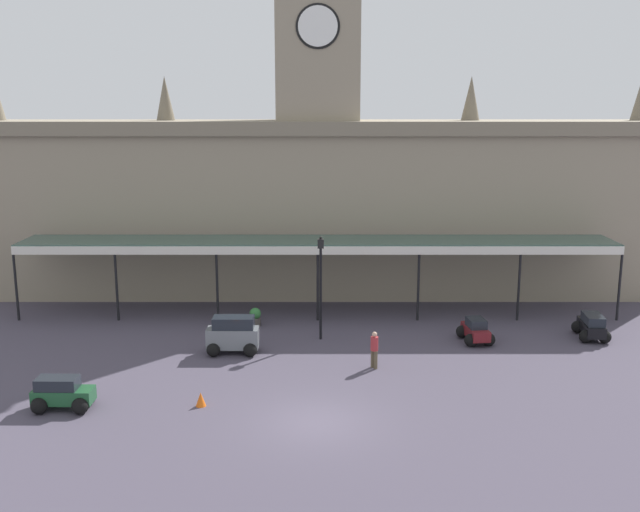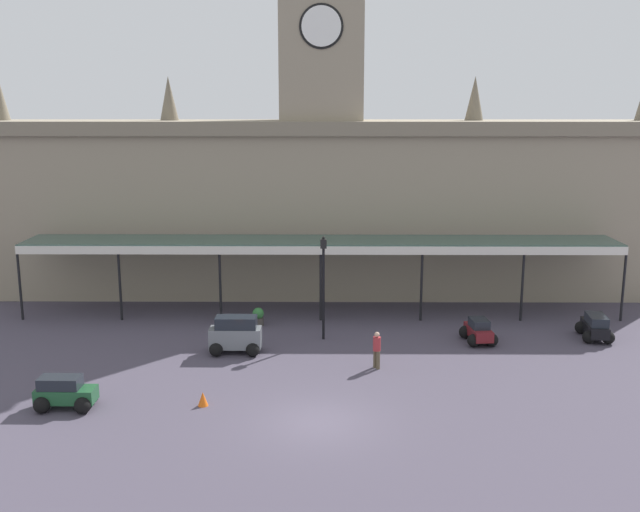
# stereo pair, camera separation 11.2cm
# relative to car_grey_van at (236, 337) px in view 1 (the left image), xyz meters

# --- Properties ---
(ground_plane) EXTENTS (140.00, 140.00, 0.00)m
(ground_plane) POSITION_rel_car_grey_van_xyz_m (3.94, -7.50, -0.81)
(ground_plane) COLOR #474150
(station_building) EXTENTS (40.60, 6.33, 19.81)m
(station_building) POSITION_rel_car_grey_van_xyz_m (3.94, 11.93, 5.27)
(station_building) COLOR gray
(station_building) RESTS_ON ground
(entrance_canopy) EXTENTS (32.42, 3.26, 4.15)m
(entrance_canopy) POSITION_rel_car_grey_van_xyz_m (3.94, 6.54, 3.19)
(entrance_canopy) COLOR #38564C
(entrance_canopy) RESTS_ON ground
(car_grey_van) EXTENTS (2.40, 1.60, 1.77)m
(car_grey_van) POSITION_rel_car_grey_van_xyz_m (0.00, 0.00, 0.00)
(car_grey_van) COLOR slate
(car_grey_van) RESTS_ON ground
(car_black_estate) EXTENTS (1.69, 2.33, 1.27)m
(car_black_estate) POSITION_rel_car_grey_van_xyz_m (17.55, 2.20, -0.24)
(car_black_estate) COLOR black
(car_black_estate) RESTS_ON ground
(car_green_estate) EXTENTS (2.26, 1.56, 1.27)m
(car_green_estate) POSITION_rel_car_grey_van_xyz_m (-5.77, -6.33, -0.24)
(car_green_estate) COLOR #1E512D
(car_green_estate) RESTS_ON ground
(car_maroon_sedan) EXTENTS (1.67, 2.14, 1.19)m
(car_maroon_sedan) POSITION_rel_car_grey_van_xyz_m (11.67, 1.65, -0.30)
(car_maroon_sedan) COLOR maroon
(car_maroon_sedan) RESTS_ON ground
(pedestrian_beside_cars) EXTENTS (0.34, 0.36, 1.67)m
(pedestrian_beside_cars) POSITION_rel_car_grey_van_xyz_m (6.45, -1.95, 0.10)
(pedestrian_beside_cars) COLOR brown
(pedestrian_beside_cars) RESTS_ON ground
(victorian_lamppost) EXTENTS (0.30, 0.30, 5.18)m
(victorian_lamppost) POSITION_rel_car_grey_van_xyz_m (4.09, 2.07, 2.39)
(victorian_lamppost) COLOR black
(victorian_lamppost) RESTS_ON ground
(traffic_cone) EXTENTS (0.40, 0.40, 0.56)m
(traffic_cone) POSITION_rel_car_grey_van_xyz_m (-0.54, -6.06, -0.53)
(traffic_cone) COLOR orange
(traffic_cone) RESTS_ON ground
(planter_forecourt_centre) EXTENTS (0.60, 0.60, 0.96)m
(planter_forecourt_centre) POSITION_rel_car_grey_van_xyz_m (0.66, 4.31, -0.32)
(planter_forecourt_centre) COLOR #47423D
(planter_forecourt_centre) RESTS_ON ground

